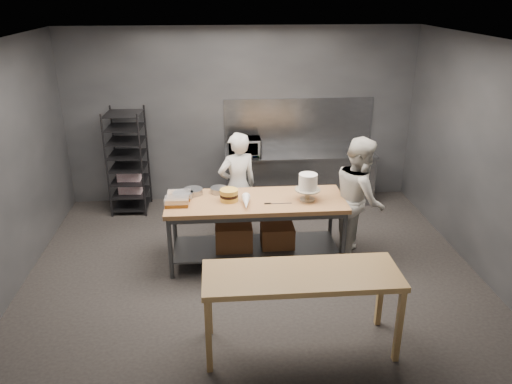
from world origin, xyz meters
TOP-DOWN VIEW (x-y plane):
  - ground at (0.00, 0.00)m, footprint 6.00×6.00m
  - back_wall at (0.00, 2.50)m, footprint 6.00×0.04m
  - work_table at (0.05, 0.19)m, footprint 2.40×0.90m
  - near_counter at (0.38, -1.67)m, footprint 2.00×0.70m
  - back_counter at (1.00, 2.18)m, footprint 2.60×0.60m
  - splashback_panel at (1.00, 2.48)m, footprint 2.60×0.02m
  - speed_rack at (-1.92, 2.10)m, footprint 0.63×0.68m
  - chef_behind at (-0.15, 0.93)m, footprint 0.70×0.58m
  - chef_right at (1.49, 0.21)m, footprint 0.74×0.91m
  - microwave at (0.04, 2.18)m, footprint 0.54×0.37m
  - frosted_cake_stand at (0.75, 0.13)m, footprint 0.34×0.34m
  - layer_cake at (-0.29, 0.19)m, footprint 0.24×0.24m
  - cake_pans at (-0.73, 0.42)m, footprint 0.75×0.40m
  - piping_bag at (-0.08, -0.03)m, footprint 0.14×0.39m
  - offset_spatula at (0.30, 0.03)m, footprint 0.36×0.02m
  - pastry_clamshells at (-0.97, 0.18)m, footprint 0.33×0.42m

SIDE VIEW (x-z plane):
  - ground at x=0.00m, z-range 0.00..0.00m
  - back_counter at x=1.00m, z-range 0.00..0.90m
  - work_table at x=0.05m, z-range 0.11..1.03m
  - near_counter at x=0.38m, z-range 0.36..1.26m
  - chef_behind at x=-0.15m, z-range 0.00..1.65m
  - speed_rack at x=-1.92m, z-range -0.02..1.73m
  - chef_right at x=1.49m, z-range 0.00..1.75m
  - offset_spatula at x=0.30m, z-range 0.92..0.93m
  - cake_pans at x=-0.73m, z-range 0.92..0.99m
  - pastry_clamshells at x=-0.97m, z-range 0.92..1.03m
  - piping_bag at x=-0.08m, z-range 0.92..1.04m
  - layer_cake at x=-0.29m, z-range 0.92..1.08m
  - microwave at x=0.04m, z-range 0.90..1.20m
  - frosted_cake_stand at x=0.75m, z-range 0.97..1.33m
  - splashback_panel at x=1.00m, z-range 0.90..1.80m
  - back_wall at x=0.00m, z-range 0.00..3.00m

